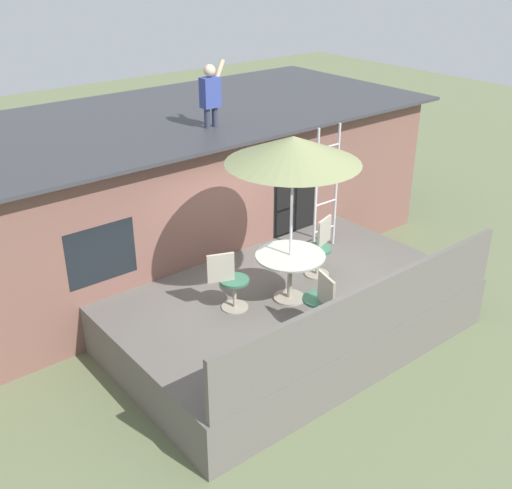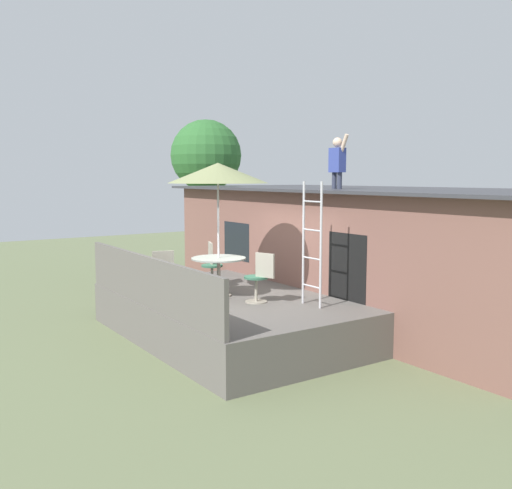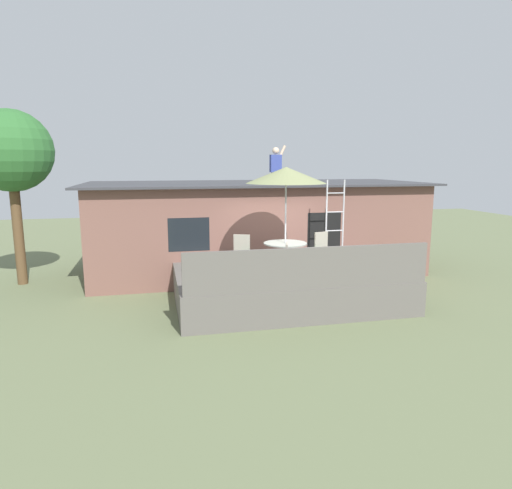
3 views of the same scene
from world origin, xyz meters
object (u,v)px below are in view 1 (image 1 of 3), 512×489
(person_figure, at_px, (211,91))
(patio_chair_near, at_px, (321,302))
(patio_umbrella, at_px, (293,150))
(patio_table, at_px, (290,264))
(patio_chair_right, at_px, (320,248))
(step_ladder, at_px, (326,189))
(patio_chair_left, at_px, (230,281))

(person_figure, relative_size, patio_chair_near, 1.21)
(patio_umbrella, xyz_separation_m, person_figure, (0.45, 2.58, 0.29))
(patio_umbrella, height_order, person_figure, person_figure)
(patio_table, bearing_deg, patio_chair_right, 18.61)
(patio_table, height_order, patio_umbrella, patio_umbrella)
(step_ladder, bearing_deg, person_figure, 125.94)
(step_ladder, relative_size, patio_chair_near, 2.39)
(patio_table, height_order, patio_chair_right, patio_chair_right)
(patio_table, distance_m, patio_chair_right, 0.98)
(person_figure, distance_m, patio_chair_left, 3.40)
(patio_table, bearing_deg, patio_chair_left, 158.88)
(patio_table, height_order, person_figure, person_figure)
(patio_table, height_order, patio_chair_near, patio_chair_near)
(patio_chair_left, height_order, patio_chair_near, same)
(patio_chair_right, bearing_deg, step_ladder, -157.38)
(patio_chair_right, xyz_separation_m, patio_chair_near, (-1.16, -1.22, 0.00))
(patio_umbrella, relative_size, patio_chair_left, 2.76)
(step_ladder, bearing_deg, patio_umbrella, -150.18)
(patio_chair_right, height_order, patio_chair_near, same)
(patio_chair_left, distance_m, patio_chair_near, 1.39)
(patio_umbrella, xyz_separation_m, patio_chair_right, (0.92, 0.31, -1.89))
(step_ladder, xyz_separation_m, patio_chair_near, (-1.88, -1.85, -0.64))
(patio_umbrella, bearing_deg, patio_chair_near, -104.73)
(patio_chair_left, bearing_deg, patio_umbrella, 0.00)
(step_ladder, distance_m, patio_chair_left, 2.67)
(patio_chair_left, relative_size, patio_chair_near, 1.00)
(patio_table, bearing_deg, patio_chair_near, -104.73)
(patio_table, distance_m, patio_umbrella, 1.76)
(patio_umbrella, xyz_separation_m, patio_chair_left, (-0.87, 0.34, -1.89))
(patio_umbrella, distance_m, patio_chair_left, 2.11)
(step_ladder, distance_m, person_figure, 2.54)
(patio_chair_left, xyz_separation_m, patio_chair_near, (0.63, -1.24, 0.00))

